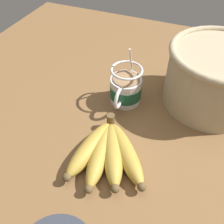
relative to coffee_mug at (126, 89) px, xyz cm
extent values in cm
cube|color=brown|center=(3.58, -3.12, -5.68)|extent=(111.42, 111.42, 3.01)
cylinder|color=silver|center=(-0.15, 0.00, -0.42)|extent=(8.37, 8.37, 7.51)
cylinder|color=#195638|center=(-0.15, 0.00, -0.55)|extent=(8.57, 8.57, 3.62)
torus|color=silver|center=(5.03, 0.00, 1.00)|extent=(5.87, 0.90, 5.87)
cylinder|color=#997551|center=(-0.15, 0.00, 3.44)|extent=(7.17, 7.17, 0.40)
torus|color=silver|center=(-0.15, 0.00, 6.18)|extent=(8.37, 8.37, 0.60)
cylinder|color=silver|center=(-4.35, 0.00, 4.35)|extent=(5.93, 0.50, 14.22)
ellipsoid|color=silver|center=(-1.62, 0.00, -2.67)|extent=(3.00, 2.00, 0.80)
cylinder|color=brown|center=(10.79, 0.06, -1.28)|extent=(2.00, 2.00, 3.00)
ellipsoid|color=#B79338|center=(20.11, -1.24, -2.04)|extent=(17.25, 6.54, 4.26)
sphere|color=brown|center=(28.44, -2.41, -2.04)|extent=(1.92, 1.92, 1.92)
ellipsoid|color=#B79338|center=(20.43, 1.50, -2.15)|extent=(17.90, 6.59, 4.04)
sphere|color=brown|center=(29.08, 2.79, -2.15)|extent=(1.82, 1.82, 1.82)
ellipsoid|color=#B79338|center=(19.38, 4.05, -2.03)|extent=(17.18, 11.04, 4.29)
sphere|color=brown|center=(27.07, 7.63, -2.03)|extent=(1.93, 1.93, 1.93)
ellipsoid|color=#B79338|center=(18.15, 6.54, -2.07)|extent=(15.99, 14.79, 4.20)
sphere|color=brown|center=(24.75, 12.36, -2.07)|extent=(1.89, 1.89, 1.89)
cylinder|color=tan|center=(-8.71, 21.39, 3.51)|extent=(24.97, 24.97, 15.37)
torus|color=tan|center=(-8.71, 21.39, 11.19)|extent=(26.22, 26.22, 1.75)
camera|label=1|loc=(49.53, 16.04, 43.34)|focal=40.00mm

